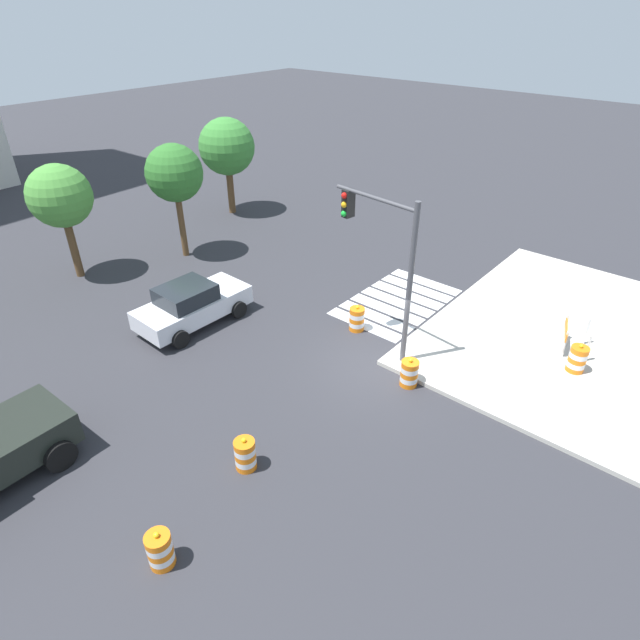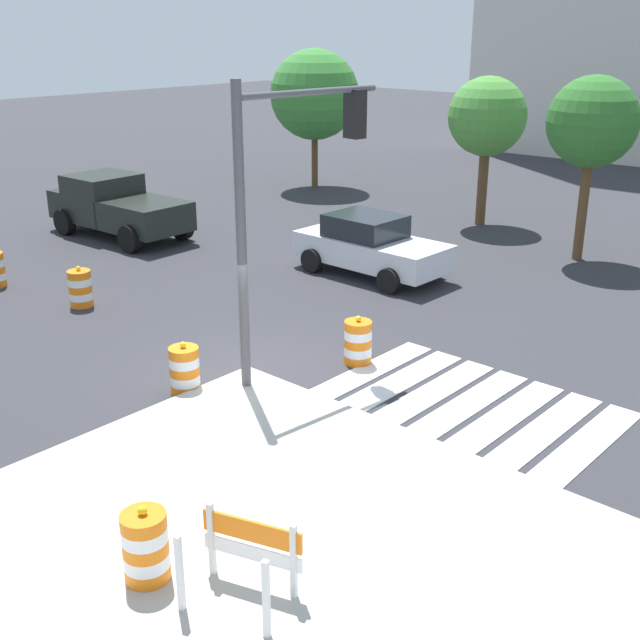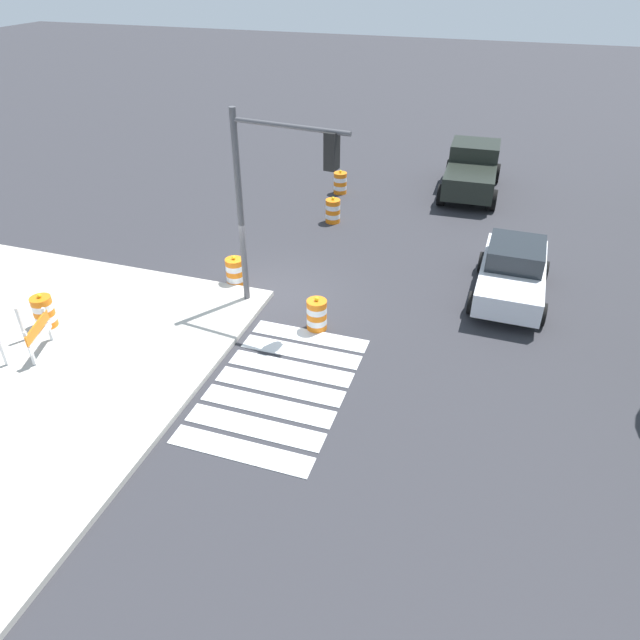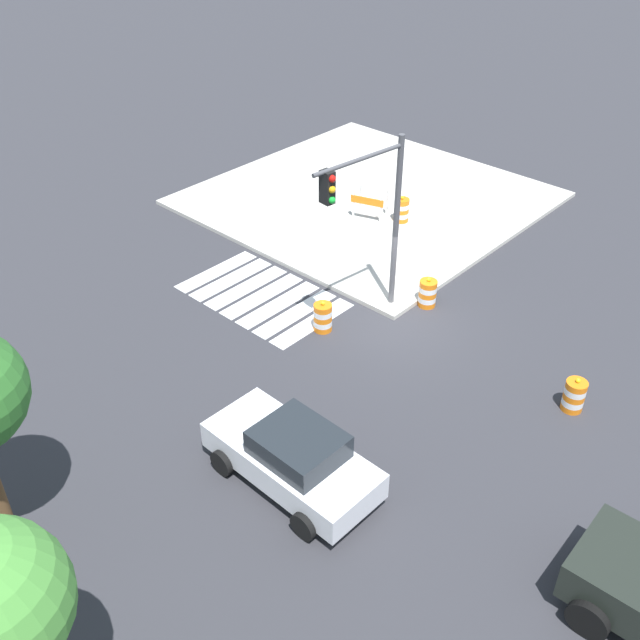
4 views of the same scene
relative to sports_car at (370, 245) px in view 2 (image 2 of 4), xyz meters
The scene contains 13 objects.
ground_plane 7.24m from the sports_car, 71.28° to the right, with size 120.00×120.00×0.00m, color #2D2D33.
crosswalk_stripes 8.09m from the sports_car, 38.46° to the right, with size 5.10×3.20×0.02m.
sports_car is the anchor object (origin of this frame).
pickup_truck 9.06m from the sports_car, 166.41° to the right, with size 5.21×2.48×1.92m.
traffic_barrel_crosswalk_end 7.68m from the sports_car, 118.15° to the right, with size 0.56×0.56×1.02m.
traffic_barrel_median_near 8.45m from the sports_car, 75.80° to the right, with size 0.56×0.56×1.02m.
traffic_barrel_median_far 6.16m from the sports_car, 54.02° to the right, with size 0.56×0.56×1.02m.
traffic_barrel_on_sidewalk 13.46m from the sports_car, 63.31° to the right, with size 0.56×0.56×1.02m.
construction_barricade 13.45m from the sports_car, 57.93° to the right, with size 1.42×1.12×1.00m.
traffic_light_pole 7.63m from the sports_car, 64.25° to the right, with size 0.61×3.27×5.50m.
street_tree_streetside_near 12.69m from the sports_car, 139.09° to the left, with size 3.59×3.59×5.57m.
street_tree_streetside_mid 7.60m from the sports_car, 96.08° to the left, with size 2.58×2.58×4.91m.
street_tree_streetside_far 7.05m from the sports_car, 55.23° to the left, with size 2.53×2.53×5.20m.
Camera 2 is at (10.62, -9.79, 6.51)m, focal length 44.68 mm.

